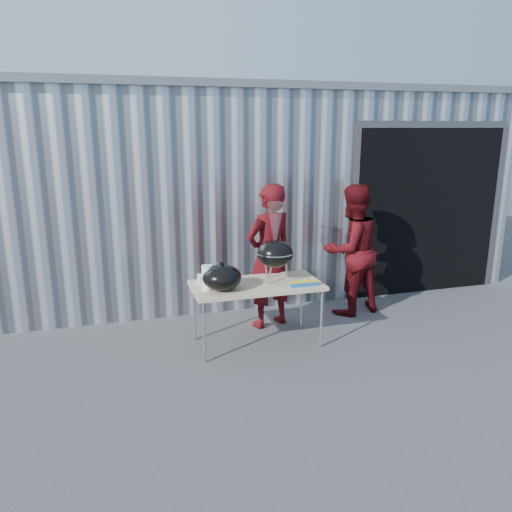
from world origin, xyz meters
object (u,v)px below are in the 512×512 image
object	(u,v)px
kettle_grill	(275,246)
person_bystander	(351,250)
folding_table	(257,287)
person_cook	(269,256)

from	to	relation	value
kettle_grill	person_bystander	size ratio (longest dim) A/B	0.52
kettle_grill	folding_table	bearing A→B (deg)	-171.62
folding_table	kettle_grill	world-z (taller)	kettle_grill
folding_table	kettle_grill	distance (m)	0.52
person_cook	person_bystander	distance (m)	1.22
kettle_grill	person_bystander	distance (m)	1.47
person_cook	kettle_grill	bearing A→B (deg)	61.11
person_bystander	person_cook	bearing A→B (deg)	-6.24
folding_table	person_cook	xyz separation A→B (m)	(0.32, 0.52, 0.21)
folding_table	person_bystander	distance (m)	1.68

